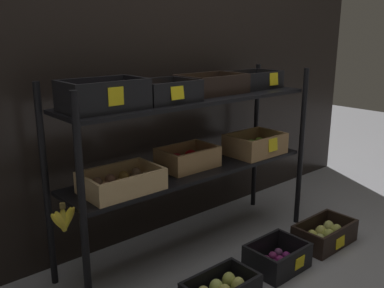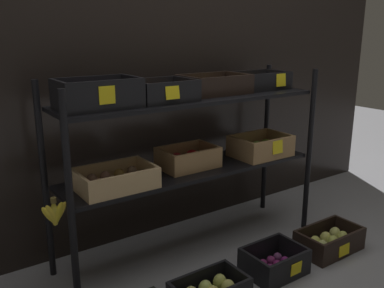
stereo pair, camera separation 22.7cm
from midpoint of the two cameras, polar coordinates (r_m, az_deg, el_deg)
ground_plane at (r=2.51m, az=-2.67°, el=-14.03°), size 10.00×10.00×0.00m
storefront_wall at (r=2.53m, az=-8.40°, el=7.39°), size 3.89×0.12×1.77m
display_rack at (r=2.25m, az=-2.82°, el=1.90°), size 1.62×0.41×1.02m
crate_ground_plum at (r=2.32m, az=8.71°, el=-15.39°), size 0.30×0.24×0.14m
crate_ground_right_pear at (r=2.61m, az=15.24°, el=-11.94°), size 0.38×0.22×0.13m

